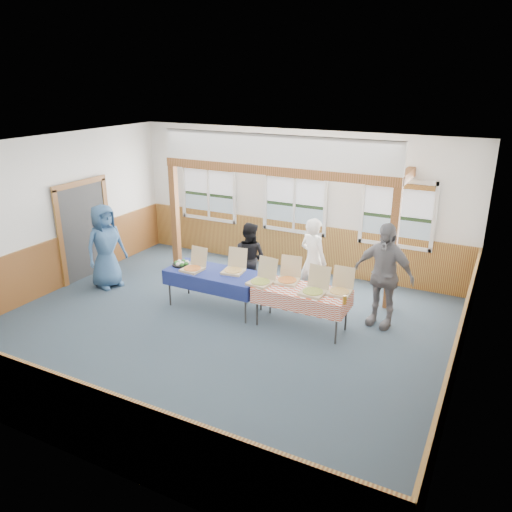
{
  "coord_description": "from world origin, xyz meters",
  "views": [
    {
      "loc": [
        4.25,
        -6.78,
        4.28
      ],
      "look_at": [
        0.27,
        1.0,
        1.12
      ],
      "focal_mm": 35.0,
      "sensor_mm": 36.0,
      "label": 1
    }
  ],
  "objects": [
    {
      "name": "person_grey",
      "position": [
        2.53,
        1.53,
        0.96
      ],
      "size": [
        1.2,
        0.69,
        1.93
      ],
      "primitive_type": "imported",
      "rotation": [
        0.0,
        0.0,
        -0.2
      ],
      "color": "slate",
      "rests_on": "floor"
    },
    {
      "name": "woman_white",
      "position": [
        1.08,
        1.88,
        0.87
      ],
      "size": [
        0.74,
        0.62,
        1.74
      ],
      "primitive_type": "imported",
      "rotation": [
        0.0,
        0.0,
        2.76
      ],
      "color": "white",
      "rests_on": "floor"
    },
    {
      "name": "pizza_box_b",
      "position": [
        -0.15,
        0.91,
        0.82
      ],
      "size": [
        0.44,
        0.51,
        0.42
      ],
      "rotation": [
        0.0,
        0.0,
        0.13
      ],
      "color": "tan",
      "rests_on": "table_left"
    },
    {
      "name": "post_left",
      "position": [
        -2.5,
        2.3,
        1.2
      ],
      "size": [
        0.15,
        0.15,
        2.4
      ],
      "primitive_type": "cube",
      "color": "brown",
      "rests_on": "floor"
    },
    {
      "name": "pizza_box_c",
      "position": [
        0.57,
        0.64,
        0.82
      ],
      "size": [
        0.46,
        0.53,
        0.43
      ],
      "rotation": [
        0.0,
        0.0,
        -0.13
      ],
      "color": "tan",
      "rests_on": "table_right"
    },
    {
      "name": "drink_glass",
      "position": [
        2.16,
        0.49,
        0.83
      ],
      "size": [
        0.07,
        0.07,
        0.15
      ],
      "primitive_type": "cylinder",
      "color": "#9B6819",
      "rests_on": "table_right"
    },
    {
      "name": "woman_black",
      "position": [
        -0.27,
        1.75,
        0.75
      ],
      "size": [
        0.74,
        0.58,
        1.51
      ],
      "primitive_type": "imported",
      "rotation": [
        0.0,
        0.0,
        3.13
      ],
      "color": "black",
      "rests_on": "floor"
    },
    {
      "name": "table_left",
      "position": [
        -0.5,
        0.75,
        0.7
      ],
      "size": [
        1.98,
        1.12,
        0.76
      ],
      "rotation": [
        0.0,
        0.0,
        -0.16
      ],
      "color": "#303030",
      "rests_on": "floor"
    },
    {
      "name": "wall_back",
      "position": [
        0.0,
        3.5,
        1.6
      ],
      "size": [
        8.0,
        0.0,
        8.0
      ],
      "primitive_type": "plane",
      "rotation": [
        1.57,
        0.0,
        0.0
      ],
      "color": "silver",
      "rests_on": "floor"
    },
    {
      "name": "pizza_box_f",
      "position": [
        1.96,
        0.88,
        0.82
      ],
      "size": [
        0.39,
        0.47,
        0.41
      ],
      "rotation": [
        0.0,
        0.0,
        0.03
      ],
      "color": "tan",
      "rests_on": "table_right"
    },
    {
      "name": "post_right",
      "position": [
        2.5,
        2.3,
        1.2
      ],
      "size": [
        0.15,
        0.15,
        2.4
      ],
      "primitive_type": "cube",
      "color": "brown",
      "rests_on": "floor"
    },
    {
      "name": "cased_opening",
      "position": [
        -3.96,
        0.9,
        1.05
      ],
      "size": [
        0.06,
        1.3,
        2.1
      ],
      "primitive_type": "cube",
      "color": "#303030",
      "rests_on": "wall_left"
    },
    {
      "name": "pizza_box_d",
      "position": [
        0.96,
        0.93,
        0.82
      ],
      "size": [
        0.45,
        0.52,
        0.43
      ],
      "rotation": [
        0.0,
        0.0,
        0.13
      ],
      "color": "tan",
      "rests_on": "table_right"
    },
    {
      "name": "wainscot_back",
      "position": [
        0.0,
        3.48,
        0.55
      ],
      "size": [
        7.98,
        0.05,
        1.1
      ],
      "primitive_type": "cube",
      "color": "brown",
      "rests_on": "floor"
    },
    {
      "name": "wall_front",
      "position": [
        0.0,
        -3.5,
        1.6
      ],
      "size": [
        8.0,
        0.0,
        8.0
      ],
      "primitive_type": "plane",
      "rotation": [
        -1.57,
        0.0,
        0.0
      ],
      "color": "silver",
      "rests_on": "floor"
    },
    {
      "name": "window_mid",
      "position": [
        0.0,
        3.46,
        1.68
      ],
      "size": [
        1.56,
        0.1,
        1.46
      ],
      "color": "silver",
      "rests_on": "wall_back"
    },
    {
      "name": "window_left",
      "position": [
        -2.3,
        3.46,
        1.68
      ],
      "size": [
        1.56,
        0.1,
        1.46
      ],
      "color": "silver",
      "rests_on": "wall_back"
    },
    {
      "name": "window_right",
      "position": [
        2.3,
        3.46,
        1.68
      ],
      "size": [
        1.56,
        0.1,
        1.46
      ],
      "color": "silver",
      "rests_on": "wall_back"
    },
    {
      "name": "pizza_box_a",
      "position": [
        -0.9,
        0.64,
        0.82
      ],
      "size": [
        0.4,
        0.48,
        0.41
      ],
      "rotation": [
        0.0,
        0.0,
        -0.06
      ],
      "color": "tan",
      "rests_on": "table_left"
    },
    {
      "name": "wainscot_right",
      "position": [
        3.98,
        0.0,
        0.55
      ],
      "size": [
        0.05,
        6.98,
        1.1
      ],
      "primitive_type": "cube",
      "color": "brown",
      "rests_on": "floor"
    },
    {
      "name": "wainscot_front",
      "position": [
        0.0,
        -3.48,
        0.55
      ],
      "size": [
        7.98,
        0.05,
        1.1
      ],
      "primitive_type": "cube",
      "color": "brown",
      "rests_on": "floor"
    },
    {
      "name": "ceiling",
      "position": [
        0.0,
        0.0,
        3.2
      ],
      "size": [
        8.0,
        8.0,
        0.0
      ],
      "primitive_type": "plane",
      "rotation": [
        3.14,
        0.0,
        0.0
      ],
      "color": "white",
      "rests_on": "wall_back"
    },
    {
      "name": "floor",
      "position": [
        0.0,
        0.0,
        0.0
      ],
      "size": [
        8.0,
        8.0,
        0.0
      ],
      "primitive_type": "plane",
      "color": "#2B3B47",
      "rests_on": "ground"
    },
    {
      "name": "cross_beam",
      "position": [
        0.0,
        2.3,
        2.49
      ],
      "size": [
        5.15,
        0.18,
        0.18
      ],
      "primitive_type": "cube",
      "color": "brown",
      "rests_on": "post_left"
    },
    {
      "name": "pizza_box_e",
      "position": [
        1.56,
        0.66,
        0.82
      ],
      "size": [
        0.43,
        0.52,
        0.44
      ],
      "rotation": [
        0.0,
        0.0,
        -0.07
      ],
      "color": "tan",
      "rests_on": "table_right"
    },
    {
      "name": "wall_right",
      "position": [
        4.0,
        0.0,
        1.6
      ],
      "size": [
        0.0,
        8.0,
        8.0
      ],
      "primitive_type": "plane",
      "rotation": [
        1.57,
        0.0,
        -1.57
      ],
      "color": "silver",
      "rests_on": "floor"
    },
    {
      "name": "wall_left",
      "position": [
        -4.0,
        0.0,
        1.6
      ],
      "size": [
        0.0,
        8.0,
        8.0
      ],
      "primitive_type": "plane",
      "rotation": [
        1.57,
        0.0,
        1.57
      ],
      "color": "silver",
      "rests_on": "floor"
    },
    {
      "name": "veggie_tray",
      "position": [
        -1.25,
        0.75,
        0.79
      ],
      "size": [
        0.38,
        0.38,
        0.09
      ],
      "color": "black",
      "rests_on": "table_left"
    },
    {
      "name": "wainscot_left",
      "position": [
        -3.98,
        0.0,
        0.55
      ],
      "size": [
        0.05,
        6.98,
        1.1
      ],
      "primitive_type": "cube",
      "color": "brown",
      "rests_on": "floor"
    },
    {
      "name": "man_blue",
      "position": [
        -3.1,
        0.62,
        0.9
      ],
      "size": [
        0.79,
        1.01,
        1.81
      ],
      "primitive_type": "imported",
      "rotation": [
        0.0,
        0.0,
        1.29
      ],
      "color": "#32547D",
      "rests_on": "floor"
    },
    {
      "name": "table_right",
      "position": [
        1.31,
        0.74,
        0.69
      ],
      "size": [
        1.78,
        1.07,
        0.76
      ],
      "rotation": [
        0.0,
        0.0,
        -0.2
      ],
      "color": "#303030",
      "rests_on": "floor"
    }
  ]
}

